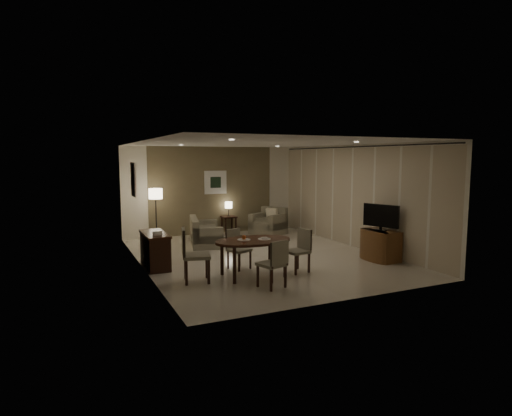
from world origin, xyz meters
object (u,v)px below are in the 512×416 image
chair_near (272,263)px  armchair (268,221)px  dining_table (253,258)px  chair_far (239,249)px  chair_right (297,251)px  floor_lamp (156,215)px  sofa (206,231)px  side_table (229,225)px  tv_cabinet (381,245)px  chair_left (197,255)px  console_desk (155,250)px

chair_near → armchair: (2.36, 4.95, -0.04)m
dining_table → armchair: 4.75m
dining_table → chair_far: (-0.04, 0.64, 0.05)m
chair_right → floor_lamp: floor_lamp is taller
chair_near → chair_far: (-0.04, 1.47, -0.03)m
armchair → chair_near: bearing=-54.5°
chair_right → sofa: chair_right is taller
dining_table → floor_lamp: size_ratio=1.05×
chair_right → side_table: 4.86m
side_table → floor_lamp: bearing=-172.2°
chair_right → floor_lamp: size_ratio=0.59×
chair_far → chair_right: size_ratio=0.94×
chair_near → sofa: size_ratio=0.57×
tv_cabinet → chair_near: (-3.25, -0.84, 0.10)m
dining_table → chair_left: bearing=175.6°
chair_far → sofa: size_ratio=0.54×
chair_near → tv_cabinet: bearing=177.7°
armchair → side_table: armchair is taller
dining_table → chair_far: size_ratio=1.86×
armchair → tv_cabinet: bearing=-16.8°
console_desk → sofa: bearing=47.3°
dining_table → chair_right: bearing=-5.9°
chair_near → sofa: 4.24m
chair_near → armchair: size_ratio=0.97×
sofa → armchair: bearing=-59.5°
armchair → side_table: 1.24m
floor_lamp → chair_far: bearing=-75.5°
console_desk → chair_far: 1.83m
side_table → floor_lamp: size_ratio=0.36×
chair_near → chair_right: size_ratio=1.00×
console_desk → dining_table: 2.24m
chair_left → floor_lamp: floor_lamp is taller
console_desk → chair_right: chair_right is taller
chair_far → armchair: bearing=33.7°
chair_near → side_table: bearing=-119.9°
chair_far → sofa: chair_far is taller
tv_cabinet → armchair: armchair is taller
chair_right → dining_table: bearing=-106.2°
chair_left → chair_right: size_ratio=1.16×
chair_far → chair_left: (-1.10, -0.55, 0.10)m
chair_right → chair_far: bearing=-137.0°
chair_right → armchair: chair_right is taller
dining_table → side_table: (1.29, 4.75, -0.10)m
chair_right → sofa: bearing=-176.9°
armchair → chair_right: bearing=-47.5°
side_table → console_desk: bearing=-132.2°
tv_cabinet → dining_table: dining_table is taller
side_table → chair_far: bearing=-108.0°
console_desk → chair_far: chair_far is taller
console_desk → chair_near: chair_near is taller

